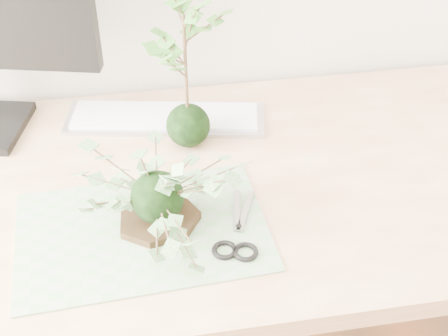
{
  "coord_description": "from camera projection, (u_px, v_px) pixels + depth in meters",
  "views": [
    {
      "loc": [
        -0.14,
        0.32,
        1.5
      ],
      "look_at": [
        0.0,
        1.14,
        0.84
      ],
      "focal_mm": 50.0,
      "sensor_mm": 36.0,
      "label": 1
    }
  ],
  "objects": [
    {
      "name": "desk",
      "position": [
        191.0,
        217.0,
        1.25
      ],
      "size": [
        1.6,
        0.7,
        0.74
      ],
      "color": "#D6B58B",
      "rests_on": "ground_plane"
    },
    {
      "name": "ivy_kokedama",
      "position": [
        156.0,
        177.0,
        1.03
      ],
      "size": [
        0.28,
        0.28,
        0.18
      ],
      "rotation": [
        0.0,
        0.0,
        -0.1
      ],
      "color": "black",
      "rests_on": "stone_dish"
    },
    {
      "name": "keyboard",
      "position": [
        165.0,
        118.0,
        1.35
      ],
      "size": [
        0.44,
        0.21,
        0.02
      ],
      "rotation": [
        0.0,
        0.0,
        -0.19
      ],
      "color": "#A9A8B3",
      "rests_on": "desk"
    },
    {
      "name": "maple_kokedama",
      "position": [
        184.0,
        26.0,
        1.13
      ],
      "size": [
        0.23,
        0.23,
        0.37
      ],
      "rotation": [
        0.0,
        0.0,
        0.18
      ],
      "color": "black",
      "rests_on": "desk"
    },
    {
      "name": "cutting_mat",
      "position": [
        142.0,
        231.0,
        1.09
      ],
      "size": [
        0.45,
        0.31,
        0.0
      ],
      "primitive_type": "cube",
      "rotation": [
        0.0,
        0.0,
        0.05
      ],
      "color": "#699A67",
      "rests_on": "desk"
    },
    {
      "name": "stone_dish",
      "position": [
        159.0,
        220.0,
        1.09
      ],
      "size": [
        0.18,
        0.18,
        0.01
      ],
      "primitive_type": "cylinder",
      "rotation": [
        0.0,
        0.0,
        0.2
      ],
      "color": "black",
      "rests_on": "cutting_mat"
    },
    {
      "name": "scissors",
      "position": [
        241.0,
        241.0,
        1.06
      ],
      "size": [
        0.09,
        0.18,
        0.01
      ],
      "rotation": [
        0.0,
        0.0,
        -0.29
      ],
      "color": "gray",
      "rests_on": "cutting_mat"
    }
  ]
}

